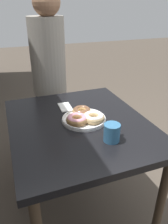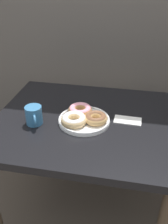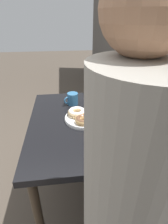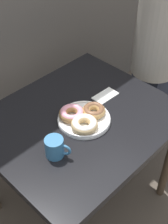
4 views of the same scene
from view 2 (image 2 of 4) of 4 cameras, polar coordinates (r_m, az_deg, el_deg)
name	(u,v)px [view 2 (image 2 of 4)]	position (r m, az deg, el deg)	size (l,w,h in m)	color
dining_table	(85,132)	(1.37, 0.29, -4.66)	(0.95, 0.81, 0.75)	black
donut_plate	(83,117)	(1.28, -0.28, -1.15)	(0.28, 0.28, 0.06)	white
coffee_mug	(34,115)	(1.28, -11.38, -0.74)	(0.08, 0.12, 0.10)	teal
napkin	(128,120)	(1.32, 9.96, -1.90)	(0.14, 0.08, 0.01)	white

